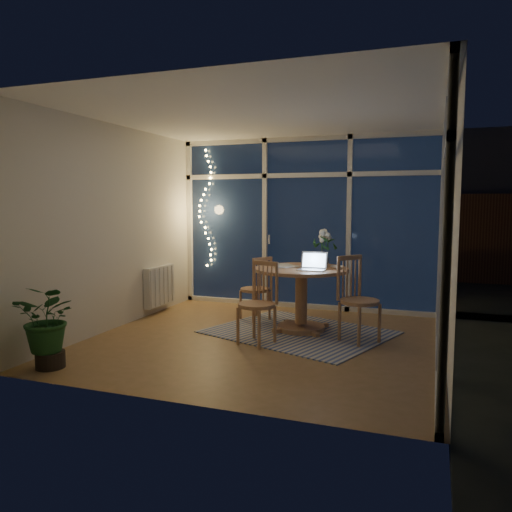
% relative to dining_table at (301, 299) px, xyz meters
% --- Properties ---
extents(floor, '(4.00, 4.00, 0.00)m').
position_rel_dining_table_xyz_m(floor, '(-0.29, -0.57, -0.40)').
color(floor, brown).
rests_on(floor, ground).
extents(ceiling, '(4.00, 4.00, 0.00)m').
position_rel_dining_table_xyz_m(ceiling, '(-0.29, -0.57, 2.20)').
color(ceiling, white).
rests_on(ceiling, wall_back).
extents(wall_back, '(4.00, 0.04, 2.60)m').
position_rel_dining_table_xyz_m(wall_back, '(-0.29, 1.43, 0.90)').
color(wall_back, beige).
rests_on(wall_back, floor).
extents(wall_front, '(4.00, 0.04, 2.60)m').
position_rel_dining_table_xyz_m(wall_front, '(-0.29, -2.57, 0.90)').
color(wall_front, beige).
rests_on(wall_front, floor).
extents(wall_left, '(0.04, 4.00, 2.60)m').
position_rel_dining_table_xyz_m(wall_left, '(-2.29, -0.57, 0.90)').
color(wall_left, beige).
rests_on(wall_left, floor).
extents(wall_right, '(0.04, 4.00, 2.60)m').
position_rel_dining_table_xyz_m(wall_right, '(1.71, -0.57, 0.90)').
color(wall_right, beige).
rests_on(wall_right, floor).
extents(window_wall_back, '(4.00, 0.10, 2.60)m').
position_rel_dining_table_xyz_m(window_wall_back, '(-0.29, 1.39, 0.90)').
color(window_wall_back, silver).
rests_on(window_wall_back, floor).
extents(window_wall_right, '(0.10, 4.00, 2.60)m').
position_rel_dining_table_xyz_m(window_wall_right, '(1.67, -0.57, 0.90)').
color(window_wall_right, silver).
rests_on(window_wall_right, floor).
extents(radiator, '(0.10, 0.70, 0.58)m').
position_rel_dining_table_xyz_m(radiator, '(-2.23, 0.33, -0.00)').
color(radiator, silver).
rests_on(radiator, wall_left).
extents(fairy_lights, '(0.24, 0.10, 1.85)m').
position_rel_dining_table_xyz_m(fairy_lights, '(-1.94, 1.31, 1.12)').
color(fairy_lights, '#E6BB5C').
rests_on(fairy_lights, window_wall_back).
extents(garden_patio, '(12.00, 6.00, 0.10)m').
position_rel_dining_table_xyz_m(garden_patio, '(0.21, 4.43, -0.46)').
color(garden_patio, black).
rests_on(garden_patio, ground).
extents(garden_fence, '(11.00, 0.08, 1.80)m').
position_rel_dining_table_xyz_m(garden_fence, '(-0.29, 4.93, 0.50)').
color(garden_fence, '#341C13').
rests_on(garden_fence, ground).
extents(neighbour_roof, '(7.00, 3.00, 2.20)m').
position_rel_dining_table_xyz_m(neighbour_roof, '(0.01, 7.93, 1.80)').
color(neighbour_roof, '#35373F').
rests_on(neighbour_roof, ground).
extents(garden_shrubs, '(0.90, 0.90, 0.90)m').
position_rel_dining_table_xyz_m(garden_shrubs, '(-1.09, 2.83, 0.05)').
color(garden_shrubs, black).
rests_on(garden_shrubs, ground).
extents(rug, '(2.48, 2.23, 0.01)m').
position_rel_dining_table_xyz_m(rug, '(0.00, -0.10, -0.40)').
color(rug, '#C0B59C').
rests_on(rug, floor).
extents(dining_table, '(1.51, 1.51, 0.80)m').
position_rel_dining_table_xyz_m(dining_table, '(0.00, 0.00, 0.00)').
color(dining_table, '#997145').
rests_on(dining_table, floor).
extents(chair_left, '(0.57, 0.57, 0.90)m').
position_rel_dining_table_xyz_m(chair_left, '(-0.75, 0.35, 0.05)').
color(chair_left, '#997145').
rests_on(chair_left, floor).
extents(chair_right, '(0.66, 0.66, 1.01)m').
position_rel_dining_table_xyz_m(chair_right, '(0.77, -0.28, 0.11)').
color(chair_right, '#997145').
rests_on(chair_right, floor).
extents(chair_front, '(0.55, 0.55, 0.96)m').
position_rel_dining_table_xyz_m(chair_front, '(-0.33, -0.75, 0.08)').
color(chair_front, '#997145').
rests_on(chair_front, floor).
extents(laptop, '(0.33, 0.28, 0.24)m').
position_rel_dining_table_xyz_m(laptop, '(0.18, -0.19, 0.52)').
color(laptop, silver).
rests_on(laptop, dining_table).
extents(flower_vase, '(0.26, 0.26, 0.21)m').
position_rel_dining_table_xyz_m(flower_vase, '(0.20, 0.30, 0.51)').
color(flower_vase, silver).
rests_on(flower_vase, dining_table).
extents(bowl, '(0.19, 0.19, 0.04)m').
position_rel_dining_table_xyz_m(bowl, '(0.44, 0.05, 0.42)').
color(bowl, white).
rests_on(bowl, dining_table).
extents(newspapers, '(0.47, 0.47, 0.01)m').
position_rel_dining_table_xyz_m(newspapers, '(-0.25, 0.10, 0.41)').
color(newspapers, beige).
rests_on(newspapers, dining_table).
extents(phone, '(0.12, 0.10, 0.01)m').
position_rel_dining_table_xyz_m(phone, '(0.08, -0.08, 0.41)').
color(phone, black).
rests_on(phone, dining_table).
extents(potted_plant, '(0.61, 0.55, 0.76)m').
position_rel_dining_table_xyz_m(potted_plant, '(-1.94, -2.22, -0.02)').
color(potted_plant, '#19471E').
rests_on(potted_plant, floor).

